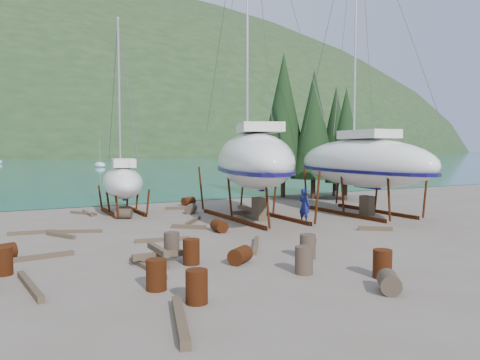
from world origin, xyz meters
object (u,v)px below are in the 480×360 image
large_sailboat_far (361,162)px  worker (304,206)px  large_sailboat_near (253,160)px  small_sailboat_shore (123,182)px

large_sailboat_far → worker: 5.61m
large_sailboat_near → small_sailboat_shore: bearing=159.5°
small_sailboat_shore → worker: size_ratio=6.35×
small_sailboat_shore → large_sailboat_near: bearing=-32.6°
small_sailboat_shore → worker: 11.17m
small_sailboat_shore → worker: small_sailboat_shore is taller
large_sailboat_far → large_sailboat_near: bearing=174.4°
large_sailboat_far → small_sailboat_shore: 14.43m
small_sailboat_shore → worker: bearing=-36.9°
large_sailboat_near → large_sailboat_far: 6.79m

